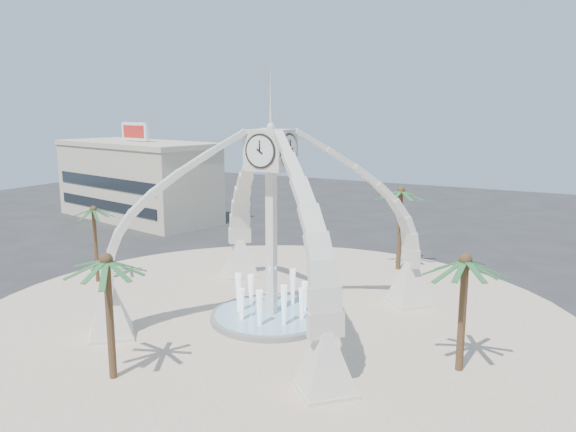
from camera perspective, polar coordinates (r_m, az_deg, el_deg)
The scene contains 9 objects.
ground at distance 37.28m, azimuth -1.65°, elevation -10.46°, with size 140.00×140.00×0.00m, color #282828.
plaza at distance 37.26m, azimuth -1.65°, elevation -10.42°, with size 40.00×40.00×0.06m, color beige.
clock_tower at distance 35.44m, azimuth -1.71°, elevation -0.64°, with size 17.94×17.94×16.30m.
fountain at distance 37.17m, azimuth -1.65°, elevation -10.05°, with size 8.00×8.00×3.62m.
building_nw at distance 72.30m, azimuth -15.04°, elevation 3.56°, with size 23.75×13.73×11.90m.
palm_east at distance 29.84m, azimuth 17.58°, elevation -4.43°, with size 4.88×4.88×6.83m.
palm_west at distance 46.02m, azimuth -19.17°, elevation 0.53°, with size 3.46×3.46×6.52m.
palm_north at distance 47.69m, azimuth 11.40°, elevation 2.44°, with size 4.66×4.66×7.67m.
palm_south at distance 28.96m, azimuth -17.98°, elevation -4.44°, with size 4.40×4.40×7.05m.
Camera 1 is at (17.45, -30.03, 13.55)m, focal length 35.00 mm.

